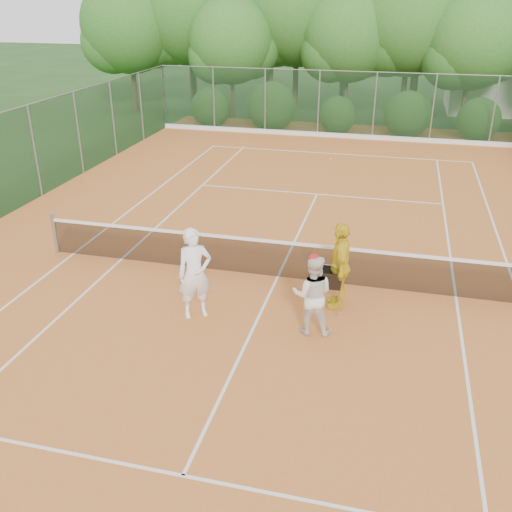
% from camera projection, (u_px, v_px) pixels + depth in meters
% --- Properties ---
extents(ground, '(120.00, 120.00, 0.00)m').
position_uv_depth(ground, '(278.00, 278.00, 13.74)').
color(ground, '#204117').
rests_on(ground, ground).
extents(clay_court, '(18.00, 36.00, 0.02)m').
position_uv_depth(clay_court, '(278.00, 278.00, 13.73)').
color(clay_court, '#C9702E').
rests_on(clay_court, ground).
extents(tennis_net, '(11.97, 0.10, 1.10)m').
position_uv_depth(tennis_net, '(278.00, 258.00, 13.51)').
color(tennis_net, gray).
rests_on(tennis_net, clay_court).
extents(player_white, '(0.86, 0.78, 1.96)m').
position_uv_depth(player_white, '(195.00, 274.00, 11.72)').
color(player_white, white).
rests_on(player_white, clay_court).
extents(player_center_grp, '(0.88, 0.72, 1.72)m').
position_uv_depth(player_center_grp, '(312.00, 295.00, 11.19)').
color(player_center_grp, silver).
rests_on(player_center_grp, clay_court).
extents(player_yellow, '(0.62, 1.19, 1.94)m').
position_uv_depth(player_yellow, '(340.00, 265.00, 12.10)').
color(player_yellow, yellow).
rests_on(player_yellow, clay_court).
extents(ball_hopper, '(0.43, 0.43, 0.97)m').
position_uv_depth(ball_hopper, '(331.00, 278.00, 11.99)').
color(ball_hopper, gray).
rests_on(ball_hopper, clay_court).
extents(stray_ball_a, '(0.07, 0.07, 0.07)m').
position_uv_depth(stray_ball_a, '(243.00, 147.00, 25.11)').
color(stray_ball_a, yellow).
rests_on(stray_ball_a, clay_court).
extents(stray_ball_b, '(0.07, 0.07, 0.07)m').
position_uv_depth(stray_ball_b, '(331.00, 159.00, 23.27)').
color(stray_ball_b, '#DBE936').
rests_on(stray_ball_b, clay_court).
extents(stray_ball_c, '(0.07, 0.07, 0.07)m').
position_uv_depth(stray_ball_c, '(366.00, 170.00, 21.88)').
color(stray_ball_c, '#B4CD2F').
rests_on(stray_ball_c, clay_court).
extents(court_markings, '(11.03, 23.83, 0.01)m').
position_uv_depth(court_markings, '(278.00, 277.00, 13.73)').
color(court_markings, white).
rests_on(court_markings, clay_court).
extents(fence_back, '(18.07, 0.07, 3.00)m').
position_uv_depth(fence_back, '(346.00, 105.00, 26.29)').
color(fence_back, '#19381E').
rests_on(fence_back, clay_court).
extents(tropical_treeline, '(32.10, 8.49, 15.03)m').
position_uv_depth(tropical_treeline, '(390.00, 17.00, 29.05)').
color(tropical_treeline, brown).
rests_on(tropical_treeline, ground).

